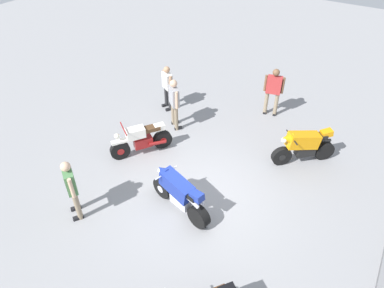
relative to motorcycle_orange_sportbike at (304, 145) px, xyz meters
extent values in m
plane|color=gray|center=(2.92, -1.82, -0.59)|extent=(40.00, 40.00, 0.00)
cylinder|color=black|center=(0.46, -0.48, -0.29)|extent=(0.53, 0.54, 0.60)
cylinder|color=black|center=(-0.48, 0.50, -0.29)|extent=(0.58, 0.59, 0.60)
cylinder|color=black|center=(0.46, -0.48, -0.29)|extent=(0.28, 0.28, 0.21)
cylinder|color=black|center=(-0.48, 0.50, -0.29)|extent=(0.28, 0.28, 0.21)
cube|color=black|center=(-0.04, 0.04, -0.19)|extent=(0.59, 0.60, 0.32)
cube|color=orange|center=(0.06, -0.06, 0.21)|extent=(0.94, 0.96, 0.57)
cone|color=orange|center=(0.42, -0.44, 0.36)|extent=(0.49, 0.49, 0.39)
cube|color=black|center=(-0.22, 0.22, 0.28)|extent=(0.60, 0.61, 0.12)
cube|color=orange|center=(-0.42, 0.44, 0.36)|extent=(0.40, 0.40, 0.23)
cylinder|color=black|center=(-0.45, 0.35, 0.18)|extent=(0.34, 0.35, 0.17)
cylinder|color=black|center=(-0.33, 0.46, 0.18)|extent=(0.34, 0.35, 0.17)
cylinder|color=black|center=(0.32, -0.34, 0.38)|extent=(0.53, 0.51, 0.04)
sphere|color=silver|center=(0.48, -0.50, 0.31)|extent=(0.16, 0.16, 0.16)
cylinder|color=black|center=(2.79, -4.68, -0.29)|extent=(0.59, 0.47, 0.60)
cylinder|color=black|center=(1.67, -3.92, -0.29)|extent=(0.59, 0.47, 0.60)
cylinder|color=maroon|center=(2.79, -4.68, -0.29)|extent=(0.27, 0.27, 0.21)
cylinder|color=maroon|center=(1.67, -3.92, -0.29)|extent=(0.27, 0.27, 0.21)
cube|color=maroon|center=(2.19, -4.27, -0.19)|extent=(0.62, 0.55, 0.32)
cube|color=white|center=(2.35, -4.39, 0.21)|extent=(0.64, 0.58, 0.30)
cube|color=white|center=(2.79, -4.68, 0.04)|extent=(0.45, 0.38, 0.08)
cube|color=#4C331E|center=(1.98, -4.13, 0.23)|extent=(0.64, 0.55, 0.12)
cube|color=white|center=(1.73, -3.97, 0.21)|extent=(0.39, 0.36, 0.18)
cylinder|color=maroon|center=(1.95, -3.91, -0.24)|extent=(0.52, 0.40, 0.16)
cylinder|color=maroon|center=(2.63, -4.57, 0.46)|extent=(0.42, 0.60, 0.04)
sphere|color=silver|center=(2.81, -4.69, 0.26)|extent=(0.16, 0.16, 0.16)
cylinder|color=black|center=(3.37, -2.69, -0.29)|extent=(0.30, 0.62, 0.60)
cylinder|color=black|center=(3.68, -1.38, -0.29)|extent=(0.36, 0.64, 0.60)
cylinder|color=silver|center=(3.37, -2.69, -0.29)|extent=(0.22, 0.25, 0.21)
cylinder|color=silver|center=(3.68, -1.38, -0.29)|extent=(0.22, 0.25, 0.21)
cube|color=silver|center=(3.54, -1.98, -0.19)|extent=(0.40, 0.61, 0.32)
cube|color=navy|center=(3.50, -2.13, 0.21)|extent=(0.58, 1.04, 0.57)
cone|color=navy|center=(3.38, -2.64, 0.36)|extent=(0.41, 0.42, 0.39)
cube|color=black|center=(3.59, -1.74, 0.28)|extent=(0.39, 0.64, 0.12)
cube|color=navy|center=(3.66, -1.45, 0.36)|extent=(0.29, 0.39, 0.23)
cylinder|color=silver|center=(3.57, -1.48, 0.18)|extent=(0.18, 0.41, 0.17)
cylinder|color=silver|center=(3.73, -1.52, 0.18)|extent=(0.18, 0.41, 0.17)
cylinder|color=silver|center=(3.41, -2.50, 0.38)|extent=(0.69, 0.20, 0.04)
sphere|color=silver|center=(3.36, -2.71, 0.31)|extent=(0.16, 0.16, 0.16)
cylinder|color=gray|center=(-1.93, -1.60, -0.15)|extent=(0.16, 0.16, 0.88)
cube|color=black|center=(-1.99, -1.61, -0.55)|extent=(0.28, 0.16, 0.08)
cylinder|color=gray|center=(-1.85, -1.94, -0.15)|extent=(0.16, 0.16, 0.88)
cube|color=black|center=(-1.91, -1.95, -0.55)|extent=(0.28, 0.16, 0.08)
cube|color=#B23333|center=(-1.89, -1.77, 0.60)|extent=(0.33, 0.53, 0.62)
cylinder|color=brown|center=(-1.96, -1.48, 0.62)|extent=(0.11, 0.11, 0.59)
cylinder|color=brown|center=(-1.82, -2.05, 0.62)|extent=(0.11, 0.11, 0.59)
sphere|color=brown|center=(-1.89, -1.77, 1.06)|extent=(0.24, 0.24, 0.24)
cylinder|color=#262628|center=(-0.40, -5.24, -0.18)|extent=(0.18, 0.18, 0.82)
cube|color=black|center=(-0.34, -5.27, -0.55)|extent=(0.28, 0.21, 0.08)
cylinder|color=#262628|center=(-0.24, -4.96, -0.18)|extent=(0.18, 0.18, 0.82)
cube|color=black|center=(-0.19, -4.99, -0.55)|extent=(0.28, 0.21, 0.08)
cube|color=silver|center=(-0.32, -5.10, 0.51)|extent=(0.42, 0.51, 0.58)
cylinder|color=tan|center=(-0.45, -5.34, 0.53)|extent=(0.12, 0.12, 0.55)
cylinder|color=tan|center=(-0.19, -4.86, 0.53)|extent=(0.12, 0.12, 0.55)
sphere|color=tan|center=(-0.32, -5.10, 0.95)|extent=(0.22, 0.22, 0.22)
cylinder|color=gray|center=(4.91, -4.28, -0.17)|extent=(0.18, 0.18, 0.86)
cube|color=black|center=(4.96, -4.32, -0.55)|extent=(0.27, 0.23, 0.08)
cylinder|color=gray|center=(5.10, -4.00, -0.17)|extent=(0.18, 0.18, 0.86)
cube|color=black|center=(5.15, -4.03, -0.55)|extent=(0.27, 0.23, 0.08)
cube|color=#4C7F4C|center=(5.00, -4.14, 0.57)|extent=(0.45, 0.52, 0.61)
cylinder|color=#D8AD8C|center=(4.84, -4.38, 0.59)|extent=(0.12, 0.12, 0.57)
cylinder|color=#D8AD8C|center=(5.16, -3.90, 0.59)|extent=(0.12, 0.12, 0.57)
sphere|color=#D8AD8C|center=(5.00, -4.14, 1.02)|extent=(0.23, 0.23, 0.23)
cylinder|color=gray|center=(0.66, -4.08, -0.15)|extent=(0.18, 0.18, 0.88)
cube|color=black|center=(0.62, -4.04, -0.55)|extent=(0.27, 0.24, 0.08)
cylinder|color=gray|center=(0.44, -4.35, -0.15)|extent=(0.18, 0.18, 0.88)
cube|color=black|center=(0.40, -4.32, -0.55)|extent=(0.27, 0.24, 0.08)
cube|color=#99999E|center=(0.55, -4.22, 0.60)|extent=(0.48, 0.53, 0.63)
cylinder|color=#D8AD8C|center=(0.74, -3.99, 0.62)|extent=(0.13, 0.13, 0.59)
cylinder|color=#D8AD8C|center=(0.37, -4.45, 0.62)|extent=(0.13, 0.13, 0.59)
sphere|color=#D8AD8C|center=(0.55, -4.22, 1.07)|extent=(0.24, 0.24, 0.24)
camera|label=1|loc=(8.35, 1.35, 6.26)|focal=32.03mm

